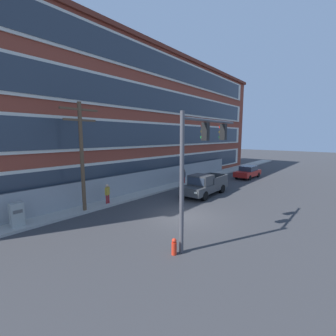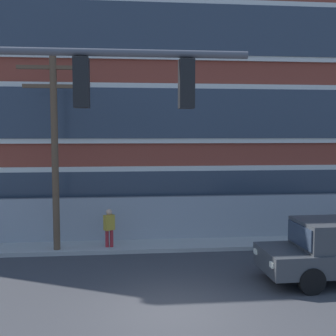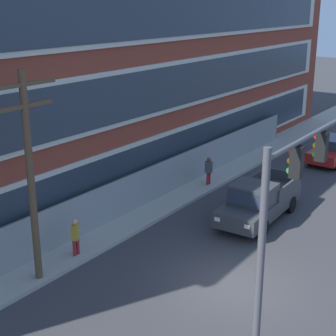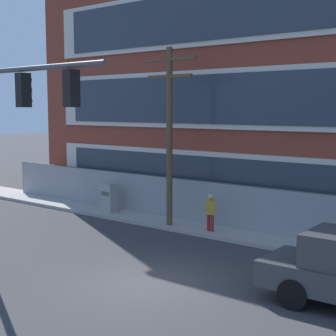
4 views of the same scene
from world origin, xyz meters
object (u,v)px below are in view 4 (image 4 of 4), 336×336
traffic_signal_mast (13,130)px  electrical_cabinet (109,199)px  utility_pole_near_corner (169,128)px  pedestrian_by_fence (210,212)px

traffic_signal_mast → electrical_cabinet: 11.14m
utility_pole_near_corner → electrical_cabinet: (-4.04, 0.37, -3.53)m
traffic_signal_mast → utility_pole_near_corner: (-1.40, 8.60, -0.24)m
traffic_signal_mast → electrical_cabinet: bearing=121.2°
utility_pole_near_corner → pedestrian_by_fence: (2.02, 0.14, -3.33)m
traffic_signal_mast → electrical_cabinet: traffic_signal_mast is taller
traffic_signal_mast → utility_pole_near_corner: utility_pole_near_corner is taller
utility_pole_near_corner → electrical_cabinet: bearing=174.8°
traffic_signal_mast → electrical_cabinet: size_ratio=4.19×
utility_pole_near_corner → electrical_cabinet: 5.38m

